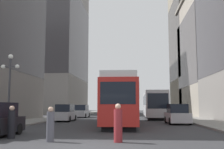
% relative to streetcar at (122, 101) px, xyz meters
% --- Properties ---
extents(ground_plane, '(200.00, 200.00, 0.00)m').
position_rel_streetcar_xyz_m(ground_plane, '(-0.76, -12.85, -2.10)').
color(ground_plane, '#303033').
extents(sidewalk_left, '(3.43, 120.00, 0.15)m').
position_rel_streetcar_xyz_m(sidewalk_left, '(-9.51, 27.15, -2.03)').
color(sidewalk_left, gray).
rests_on(sidewalk_left, ground).
extents(sidewalk_right, '(3.43, 120.00, 0.15)m').
position_rel_streetcar_xyz_m(sidewalk_right, '(7.99, 27.15, -2.03)').
color(sidewalk_right, gray).
rests_on(sidewalk_right, ground).
extents(streetcar, '(2.67, 14.10, 3.89)m').
position_rel_streetcar_xyz_m(streetcar, '(0.00, 0.00, 0.00)').
color(streetcar, black).
rests_on(streetcar, ground).
extents(transit_bus, '(2.74, 12.33, 3.45)m').
position_rel_streetcar_xyz_m(transit_bus, '(3.78, 12.62, -0.15)').
color(transit_bus, black).
rests_on(transit_bus, ground).
extents(parked_car_left_near, '(1.93, 4.90, 1.82)m').
position_rel_streetcar_xyz_m(parked_car_left_near, '(-6.50, 15.17, -1.26)').
color(parked_car_left_near, black).
rests_on(parked_car_left_near, ground).
extents(parked_car_left_mid, '(1.89, 4.45, 1.82)m').
position_rel_streetcar_xyz_m(parked_car_left_mid, '(-6.50, 5.51, -1.26)').
color(parked_car_left_mid, black).
rests_on(parked_car_left_mid, ground).
extents(parked_car_right_far, '(1.95, 4.38, 1.82)m').
position_rel_streetcar_xyz_m(parked_car_right_far, '(4.98, 1.76, -1.26)').
color(parked_car_right_far, black).
rests_on(parked_car_right_far, ground).
extents(pedestrian_crossing_near, '(0.39, 0.39, 1.74)m').
position_rel_streetcar_xyz_m(pedestrian_crossing_near, '(0.22, -11.29, -1.29)').
color(pedestrian_crossing_near, maroon).
rests_on(pedestrian_crossing_near, ground).
extents(pedestrian_crossing_far, '(0.37, 0.37, 1.64)m').
position_rel_streetcar_xyz_m(pedestrian_crossing_far, '(-5.24, -10.28, -1.34)').
color(pedestrian_crossing_far, black).
rests_on(pedestrian_crossing_far, ground).
extents(pedestrian_on_sidewalk, '(0.36, 0.36, 1.59)m').
position_rel_streetcar_xyz_m(pedestrian_on_sidewalk, '(-2.90, -11.34, -1.36)').
color(pedestrian_on_sidewalk, '#4C4C56').
rests_on(pedestrian_on_sidewalk, ground).
extents(lamp_post_left_near, '(1.41, 0.36, 5.43)m').
position_rel_streetcar_xyz_m(lamp_post_left_near, '(-8.40, -4.02, 1.62)').
color(lamp_post_left_near, '#333338').
rests_on(lamp_post_left_near, sidewalk_left).
extents(building_left_midblock, '(10.78, 23.11, 32.23)m').
position_rel_streetcar_xyz_m(building_left_midblock, '(-16.31, 37.55, 14.53)').
color(building_left_midblock, gray).
rests_on(building_left_midblock, ground).
extents(building_right_midblock, '(15.48, 15.31, 28.63)m').
position_rel_streetcar_xyz_m(building_right_midblock, '(17.14, 32.78, 12.66)').
color(building_right_midblock, gray).
rests_on(building_right_midblock, ground).
extents(building_right_far, '(10.88, 15.63, 19.87)m').
position_rel_streetcar_xyz_m(building_right_far, '(14.85, 20.55, 8.12)').
color(building_right_far, '#A89E8E').
rests_on(building_right_far, ground).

